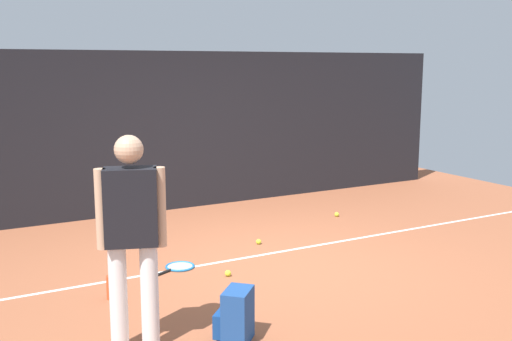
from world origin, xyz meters
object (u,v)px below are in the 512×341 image
Objects in this scene: tennis_ball_by_fence at (228,273)px; tennis_player at (132,230)px; tennis_racket at (178,267)px; tennis_ball_near_player at (337,214)px; water_bottle at (110,287)px; tennis_ball_mid_court at (259,242)px; backpack at (236,317)px.

tennis_player is at bearing -140.62° from tennis_ball_by_fence.
tennis_racket is (1.00, 1.62, -0.95)m from tennis_player.
tennis_racket is 9.55× the size of tennis_ball_near_player.
water_bottle reaches higher than tennis_racket.
tennis_ball_mid_court is 0.28× the size of water_bottle.
tennis_ball_mid_court is (2.21, 1.98, -0.93)m from tennis_player.
water_bottle is (-0.90, -0.52, 0.10)m from tennis_racket.
tennis_player is 2.00m from tennis_ball_by_fence.
tennis_ball_near_player is at bearing 21.27° from tennis_ball_mid_court.
tennis_ball_near_player is 1.00× the size of tennis_ball_by_fence.
tennis_ball_by_fence is 1.20m from tennis_ball_mid_court.
water_bottle is (-0.65, 1.38, -0.09)m from backpack.
tennis_ball_near_player is (2.90, 1.01, 0.02)m from tennis_racket.
tennis_player is 3.11m from tennis_ball_mid_court.
backpack is at bearing -123.04° from tennis_ball_mid_court.
water_bottle is (-2.11, -0.88, 0.08)m from tennis_ball_mid_court.
tennis_ball_near_player and tennis_ball_mid_court have the same top height.
tennis_ball_by_fence is 0.28× the size of water_bottle.
tennis_player is 25.76× the size of tennis_ball_near_player.
backpack is at bearing -0.25° from tennis_player.
tennis_player is 3.86× the size of backpack.
tennis_player is at bearing -146.61° from tennis_racket.
tennis_player is 4.79m from tennis_ball_near_player.
backpack is 4.29m from tennis_ball_near_player.
tennis_ball_by_fence is 1.00× the size of tennis_ball_mid_court.
backpack is at bearing -122.43° from tennis_racket.
tennis_player reaches higher than backpack.
tennis_ball_by_fence is (0.62, 1.40, -0.18)m from backpack.
backpack is 1.90× the size of water_bottle.
tennis_ball_mid_court is (1.46, 2.25, -0.18)m from backpack.
tennis_ball_by_fence is (0.37, -0.50, 0.02)m from tennis_racket.
tennis_player is 2.13m from tennis_racket.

